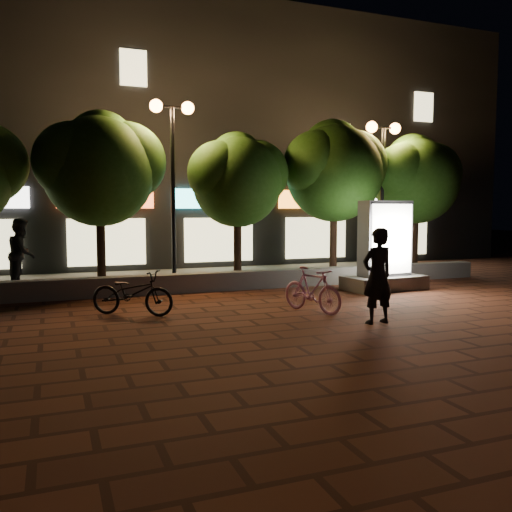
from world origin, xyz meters
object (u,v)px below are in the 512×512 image
tree_left (101,164)px  tree_far_right (416,176)px  street_lamp_left (173,145)px  ad_kiosk (385,254)px  scooter_pink (312,290)px  street_lamp_right (383,158)px  tree_mid (238,176)px  pedestrian (22,253)px  scooter_parked (132,293)px  tree_right (335,167)px  rider (378,276)px

tree_left → tree_far_right: 10.50m
street_lamp_left → ad_kiosk: 6.68m
scooter_pink → street_lamp_right: bearing=23.6°
tree_mid → scooter_pink: (-0.11, -5.17, -2.73)m
street_lamp_right → scooter_pink: 7.83m
tree_mid → tree_left: bearing=180.0°
tree_mid → street_lamp_left: size_ratio=0.87×
tree_far_right → tree_left: bearing=180.0°
tree_far_right → street_lamp_left: bearing=-178.2°
tree_mid → scooter_pink: size_ratio=2.77×
scooter_pink → pedestrian: (-5.98, 5.56, 0.54)m
scooter_pink → scooter_parked: (-3.67, 1.04, -0.01)m
street_lamp_right → pedestrian: size_ratio=2.63×
street_lamp_right → pedestrian: bearing=176.6°
street_lamp_right → scooter_pink: street_lamp_right is taller
tree_right → scooter_pink: bearing=-123.5°
tree_far_right → street_lamp_left: size_ratio=0.92×
pedestrian → street_lamp_right: bearing=-82.7°
pedestrian → scooter_parked: bearing=-142.2°
street_lamp_left → scooter_pink: bearing=-68.4°
tree_far_right → rider: bearing=-131.9°
ad_kiosk → scooter_parked: bearing=-170.4°
street_lamp_left → rider: (2.60, -6.39, -3.09)m
ad_kiosk → street_lamp_left: bearing=153.3°
ad_kiosk → scooter_pink: ad_kiosk is taller
scooter_pink → pedestrian: size_ratio=0.86×
tree_far_right → street_lamp_left: 8.58m
scooter_pink → rider: rider is taller
tree_left → street_lamp_right: street_lamp_right is taller
street_lamp_right → ad_kiosk: 4.29m
street_lamp_right → ad_kiosk: bearing=-122.3°
tree_left → street_lamp_right: (8.95, -0.26, 0.45)m
ad_kiosk → scooter_parked: ad_kiosk is taller
tree_mid → pedestrian: 6.48m
street_lamp_right → tree_left: bearing=178.3°
street_lamp_left → scooter_parked: bearing=-114.1°
tree_mid → tree_far_right: (6.50, 0.00, 0.15)m
tree_left → rider: size_ratio=2.62×
tree_far_right → scooter_pink: (-6.61, -5.17, -2.88)m
street_lamp_left → tree_right: bearing=2.8°
tree_right → street_lamp_right: 1.70m
scooter_parked → tree_mid: bearing=-9.1°
tree_left → scooter_parked: (0.21, -4.13, -2.97)m
street_lamp_left → scooter_pink: (1.94, -4.91, -3.54)m
scooter_parked → ad_kiosk: bearing=-47.0°
tree_far_right → street_lamp_left: (-8.55, -0.26, 0.66)m
tree_right → scooter_parked: bearing=-149.8°
street_lamp_left → rider: size_ratio=2.77×
rider → pedestrian: (-6.63, 7.04, 0.09)m
tree_left → street_lamp_left: bearing=-7.7°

